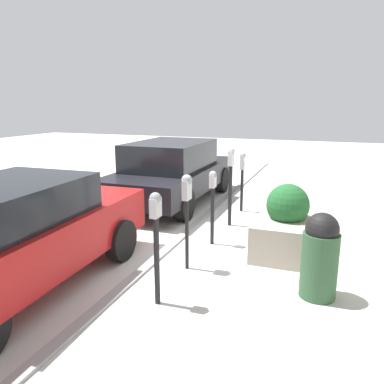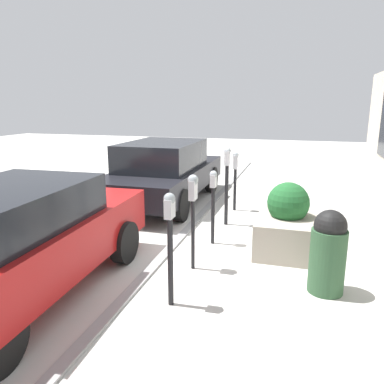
{
  "view_description": "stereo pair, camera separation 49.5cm",
  "coord_description": "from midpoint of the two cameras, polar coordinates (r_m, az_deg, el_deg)",
  "views": [
    {
      "loc": [
        -6.09,
        -2.45,
        2.47
      ],
      "look_at": [
        0.0,
        -0.16,
        0.92
      ],
      "focal_mm": 35.0,
      "sensor_mm": 36.0,
      "label": 1
    },
    {
      "loc": [
        -6.24,
        -1.98,
        2.47
      ],
      "look_at": [
        0.0,
        -0.16,
        0.92
      ],
      "focal_mm": 35.0,
      "sensor_mm": 36.0,
      "label": 2
    }
  ],
  "objects": [
    {
      "name": "ground_plane",
      "position": [
        7.0,
        0.78,
        -7.26
      ],
      "size": [
        40.0,
        40.0,
        0.0
      ],
      "primitive_type": "plane",
      "color": "beige"
    },
    {
      "name": "curb_strip",
      "position": [
        7.02,
        0.16,
        -7.02
      ],
      "size": [
        19.0,
        0.16,
        0.04
      ],
      "color": "gray",
      "rests_on": "ground_plane"
    },
    {
      "name": "parking_meter_nearest",
      "position": [
        4.54,
        -2.39,
        -5.92
      ],
      "size": [
        0.17,
        0.14,
        1.45
      ],
      "color": "black",
      "rests_on": "ground_plane"
    },
    {
      "name": "parking_meter_second",
      "position": [
        5.48,
        1.79,
        -1.09
      ],
      "size": [
        0.19,
        0.16,
        1.46
      ],
      "color": "black",
      "rests_on": "ground_plane"
    },
    {
      "name": "parking_meter_middle",
      "position": [
        6.55,
        5.32,
        -0.52
      ],
      "size": [
        0.16,
        0.13,
        1.33
      ],
      "color": "black",
      "rests_on": "ground_plane"
    },
    {
      "name": "parking_meter_fourth",
      "position": [
        7.59,
        7.77,
        2.54
      ],
      "size": [
        0.17,
        0.14,
        1.61
      ],
      "color": "black",
      "rests_on": "ground_plane"
    },
    {
      "name": "parking_meter_farthest",
      "position": [
        8.68,
        9.31,
        3.08
      ],
      "size": [
        0.16,
        0.14,
        1.37
      ],
      "color": "black",
      "rests_on": "ground_plane"
    },
    {
      "name": "planter_box",
      "position": [
        6.52,
        16.33,
        -5.14
      ],
      "size": [
        1.44,
        0.99,
        1.19
      ],
      "color": "#A39989",
      "rests_on": "ground_plane"
    },
    {
      "name": "parked_car_front",
      "position": [
        5.36,
        -23.28,
        -6.03
      ],
      "size": [
        4.31,
        1.87,
        1.5
      ],
      "rotation": [
        0.0,
        0.0,
        0.04
      ],
      "color": "maroon",
      "rests_on": "ground_plane"
    },
    {
      "name": "parked_car_middle",
      "position": [
        9.43,
        -1.44,
        3.26
      ],
      "size": [
        4.64,
        1.95,
        1.55
      ],
      "rotation": [
        0.0,
        0.0,
        -0.0
      ],
      "color": "black",
      "rests_on": "ground_plane"
    },
    {
      "name": "trash_bin",
      "position": [
        5.2,
        21.57,
        -9.01
      ],
      "size": [
        0.47,
        0.47,
        1.14
      ],
      "color": "#2D5133",
      "rests_on": "ground_plane"
    }
  ]
}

